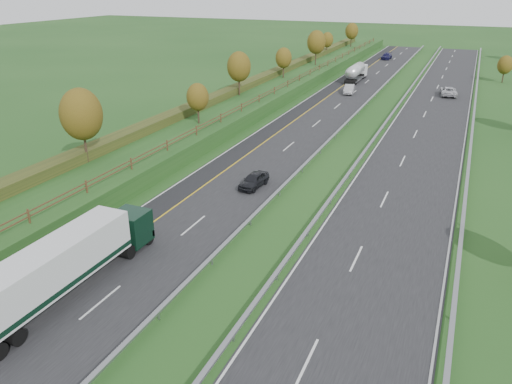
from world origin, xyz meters
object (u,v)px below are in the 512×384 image
road_tanker (356,72)px  car_small_far (387,56)px  box_lorry (63,265)px  car_oncoming (449,91)px  car_dark_near (254,180)px  car_silver_mid (349,89)px

road_tanker → car_small_far: (0.49, 34.37, -1.04)m
box_lorry → car_oncoming: box_lorry is taller
car_dark_near → car_small_far: (-3.19, 96.48, 0.05)m
road_tanker → car_oncoming: (18.77, -8.10, -1.00)m
car_small_far → car_dark_near: bearing=-86.4°
car_dark_near → car_small_far: 96.53m
road_tanker → car_small_far: road_tanker is taller
road_tanker → car_silver_mid: bearing=-82.6°
box_lorry → car_dark_near: (3.81, 22.19, -1.56)m
car_dark_near → road_tanker: bearing=98.4°
car_silver_mid → car_small_far: 47.58m
car_dark_near → car_silver_mid: car_silver_mid is taller
car_dark_near → car_silver_mid: (-1.96, 48.91, 0.07)m
car_oncoming → car_silver_mid: bearing=9.5°
road_tanker → car_silver_mid: road_tanker is taller
box_lorry → car_small_far: box_lorry is taller
road_tanker → car_small_far: size_ratio=2.09×
box_lorry → car_dark_near: 22.57m
box_lorry → car_oncoming: (18.90, 76.20, -1.47)m
car_small_far → car_silver_mid: bearing=-86.8°
car_small_far → car_oncoming: 46.24m
road_tanker → car_dark_near: bearing=-86.6°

